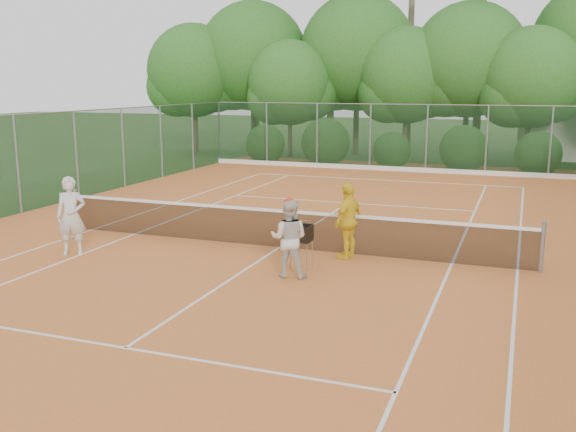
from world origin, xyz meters
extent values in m
plane|color=#294C1B|center=(0.00, 0.00, 0.00)|extent=(120.00, 120.00, 0.00)
cube|color=orange|center=(0.00, 0.00, 0.01)|extent=(18.00, 36.00, 0.02)
cylinder|color=gray|center=(-5.94, 0.00, 0.57)|extent=(0.10, 0.10, 1.10)
cylinder|color=gray|center=(5.94, 0.00, 0.57)|extent=(0.10, 0.10, 1.10)
cube|color=black|center=(0.00, 0.00, 0.48)|extent=(11.87, 0.03, 0.86)
cube|color=white|center=(0.00, 0.00, 0.95)|extent=(11.87, 0.04, 0.07)
imported|color=silver|center=(-4.30, -2.18, 0.93)|extent=(0.79, 0.70, 1.83)
imported|color=beige|center=(1.05, -2.10, 0.83)|extent=(0.86, 0.71, 1.62)
ellipsoid|color=red|center=(1.05, -2.10, 1.60)|extent=(0.22, 0.22, 0.14)
imported|color=yellow|center=(1.81, -0.27, 0.89)|extent=(0.69, 1.10, 1.74)
cylinder|color=gray|center=(0.89, -1.58, 0.32)|extent=(0.02, 0.02, 0.60)
cylinder|color=gray|center=(1.26, -1.21, 0.32)|extent=(0.02, 0.02, 0.60)
cube|color=black|center=(1.08, -1.40, 0.79)|extent=(0.41, 0.41, 0.35)
sphere|color=gold|center=(-3.52, 12.66, 0.05)|extent=(0.07, 0.07, 0.07)
sphere|color=#CBE635|center=(1.32, 11.75, 0.05)|extent=(0.07, 0.07, 0.07)
sphere|color=#C5E335|center=(0.61, 9.42, 0.05)|extent=(0.07, 0.07, 0.07)
cube|color=white|center=(0.00, 11.88, 0.02)|extent=(11.03, 0.06, 0.01)
cube|color=white|center=(-5.49, 0.00, 0.02)|extent=(0.06, 23.77, 0.01)
cube|color=white|center=(5.49, 0.00, 0.02)|extent=(0.06, 23.77, 0.01)
cube|color=white|center=(-4.11, 0.00, 0.02)|extent=(0.06, 23.77, 0.01)
cube|color=white|center=(4.11, 0.00, 0.02)|extent=(0.06, 23.77, 0.01)
cube|color=white|center=(0.00, 6.40, 0.02)|extent=(8.23, 0.06, 0.01)
cube|color=white|center=(0.00, -6.40, 0.02)|extent=(8.23, 0.06, 0.01)
cube|color=white|center=(0.00, 0.00, 0.02)|extent=(0.06, 12.80, 0.01)
cube|color=#19381E|center=(0.00, 15.00, 1.52)|extent=(18.00, 0.02, 3.00)
cylinder|color=gray|center=(-9.00, 15.00, 1.52)|extent=(0.07, 0.07, 3.00)
cylinder|color=gray|center=(-9.00, 15.00, 1.52)|extent=(0.07, 0.07, 3.00)
cylinder|color=brown|center=(-12.50, 19.00, 1.88)|extent=(0.26, 0.26, 3.75)
sphere|color=#2B5E1F|center=(-12.50, 19.00, 4.65)|extent=(5.25, 5.25, 5.25)
cylinder|color=brown|center=(-9.50, 20.50, 2.20)|extent=(0.30, 0.30, 4.40)
sphere|color=#2B5E1F|center=(-9.50, 20.50, 5.46)|extent=(6.16, 6.16, 6.16)
cylinder|color=brown|center=(-6.50, 18.50, 1.60)|extent=(0.22, 0.22, 3.20)
sphere|color=#2B5E1F|center=(-6.50, 18.50, 3.97)|extent=(4.48, 4.48, 4.48)
cylinder|color=brown|center=(-3.50, 21.00, 2.25)|extent=(0.31, 0.31, 4.50)
sphere|color=#2B5E1F|center=(-3.50, 21.00, 5.58)|extent=(6.30, 6.30, 6.30)
cylinder|color=brown|center=(-0.50, 19.50, 1.75)|extent=(0.24, 0.24, 3.50)
sphere|color=#2B5E1F|center=(-0.50, 19.50, 4.34)|extent=(4.90, 4.90, 4.90)
cylinder|color=brown|center=(2.50, 20.00, 2.05)|extent=(0.28, 0.28, 4.10)
sphere|color=#2B5E1F|center=(2.50, 20.00, 5.08)|extent=(5.74, 5.74, 5.74)
cylinder|color=brown|center=(5.50, 18.80, 1.70)|extent=(0.23, 0.23, 3.40)
sphere|color=#2B5E1F|center=(5.50, 18.80, 4.22)|extent=(4.76, 4.76, 4.76)
cone|color=brown|center=(-10.00, 22.00, 6.50)|extent=(0.44, 0.44, 13.00)
cone|color=brown|center=(-5.00, 21.00, 5.50)|extent=(0.44, 0.44, 11.00)
cone|color=brown|center=(-1.00, 23.00, 7.50)|extent=(0.44, 0.44, 15.00)
cone|color=brown|center=(3.00, 20.50, 5.00)|extent=(0.44, 0.44, 10.00)
cone|color=brown|center=(7.00, 22.50, 6.00)|extent=(0.44, 0.44, 12.00)
camera|label=1|loc=(5.47, -14.06, 3.95)|focal=40.00mm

